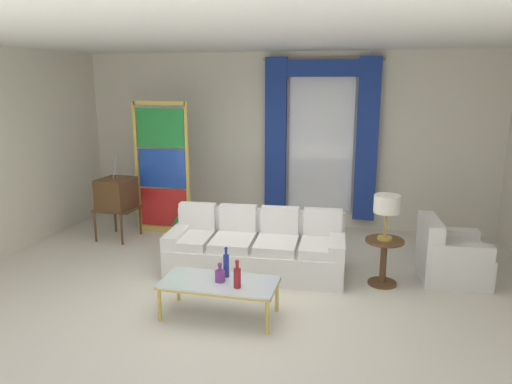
{
  "coord_description": "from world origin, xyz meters",
  "views": [
    {
      "loc": [
        1.53,
        -5.32,
        2.55
      ],
      "look_at": [
        0.03,
        0.9,
        1.05
      ],
      "focal_mm": 34.01,
      "sensor_mm": 36.0,
      "label": 1
    }
  ],
  "objects_px": {
    "armchair_white": "(448,258)",
    "bottle_amber_squat": "(226,264)",
    "vintage_tv": "(116,195)",
    "table_lamp_brass": "(387,206)",
    "coffee_table": "(219,284)",
    "couch_white_long": "(257,249)",
    "bottle_blue_decanter": "(220,275)",
    "bottle_crystal_tall": "(237,277)",
    "stained_glass_divider": "(162,171)",
    "round_side_table": "(384,258)",
    "peacock_figurine": "(182,228)"
  },
  "relations": [
    {
      "from": "coffee_table",
      "to": "bottle_blue_decanter",
      "type": "xyz_separation_m",
      "value": [
        0.01,
        -0.0,
        0.11
      ]
    },
    {
      "from": "coffee_table",
      "to": "bottle_blue_decanter",
      "type": "relative_size",
      "value": 5.76
    },
    {
      "from": "couch_white_long",
      "to": "round_side_table",
      "type": "bearing_deg",
      "value": -2.62
    },
    {
      "from": "coffee_table",
      "to": "armchair_white",
      "type": "xyz_separation_m",
      "value": [
        2.57,
        1.68,
        -0.08
      ]
    },
    {
      "from": "bottle_amber_squat",
      "to": "armchair_white",
      "type": "distance_m",
      "value": 2.98
    },
    {
      "from": "couch_white_long",
      "to": "bottle_crystal_tall",
      "type": "bearing_deg",
      "value": -84.37
    },
    {
      "from": "coffee_table",
      "to": "table_lamp_brass",
      "type": "bearing_deg",
      "value": 36.59
    },
    {
      "from": "bottle_blue_decanter",
      "to": "bottle_amber_squat",
      "type": "distance_m",
      "value": 0.16
    },
    {
      "from": "stained_glass_divider",
      "to": "peacock_figurine",
      "type": "bearing_deg",
      "value": -37.95
    },
    {
      "from": "couch_white_long",
      "to": "table_lamp_brass",
      "type": "height_order",
      "value": "table_lamp_brass"
    },
    {
      "from": "bottle_crystal_tall",
      "to": "stained_glass_divider",
      "type": "relative_size",
      "value": 0.14
    },
    {
      "from": "vintage_tv",
      "to": "table_lamp_brass",
      "type": "height_order",
      "value": "vintage_tv"
    },
    {
      "from": "armchair_white",
      "to": "table_lamp_brass",
      "type": "distance_m",
      "value": 1.17
    },
    {
      "from": "bottle_blue_decanter",
      "to": "armchair_white",
      "type": "bearing_deg",
      "value": 33.32
    },
    {
      "from": "stained_glass_divider",
      "to": "table_lamp_brass",
      "type": "relative_size",
      "value": 3.86
    },
    {
      "from": "vintage_tv",
      "to": "round_side_table",
      "type": "relative_size",
      "value": 2.26
    },
    {
      "from": "round_side_table",
      "to": "bottle_amber_squat",
      "type": "bearing_deg",
      "value": -145.91
    },
    {
      "from": "bottle_blue_decanter",
      "to": "round_side_table",
      "type": "xyz_separation_m",
      "value": [
        1.74,
        1.3,
        -0.13
      ]
    },
    {
      "from": "peacock_figurine",
      "to": "round_side_table",
      "type": "height_order",
      "value": "round_side_table"
    },
    {
      "from": "couch_white_long",
      "to": "round_side_table",
      "type": "relative_size",
      "value": 4.01
    },
    {
      "from": "coffee_table",
      "to": "bottle_blue_decanter",
      "type": "height_order",
      "value": "bottle_blue_decanter"
    },
    {
      "from": "table_lamp_brass",
      "to": "armchair_white",
      "type": "bearing_deg",
      "value": 24.86
    },
    {
      "from": "bottle_amber_squat",
      "to": "bottle_blue_decanter",
      "type": "bearing_deg",
      "value": -100.4
    },
    {
      "from": "bottle_crystal_tall",
      "to": "stained_glass_divider",
      "type": "distance_m",
      "value": 3.48
    },
    {
      "from": "bottle_crystal_tall",
      "to": "peacock_figurine",
      "type": "relative_size",
      "value": 0.52
    },
    {
      "from": "coffee_table",
      "to": "round_side_table",
      "type": "bearing_deg",
      "value": 36.59
    },
    {
      "from": "vintage_tv",
      "to": "peacock_figurine",
      "type": "bearing_deg",
      "value": 4.75
    },
    {
      "from": "stained_glass_divider",
      "to": "bottle_crystal_tall",
      "type": "bearing_deg",
      "value": -53.18
    },
    {
      "from": "bottle_crystal_tall",
      "to": "peacock_figurine",
      "type": "height_order",
      "value": "bottle_crystal_tall"
    },
    {
      "from": "armchair_white",
      "to": "bottle_amber_squat",
      "type": "bearing_deg",
      "value": -148.72
    },
    {
      "from": "armchair_white",
      "to": "table_lamp_brass",
      "type": "bearing_deg",
      "value": -155.14
    },
    {
      "from": "armchair_white",
      "to": "table_lamp_brass",
      "type": "relative_size",
      "value": 1.55
    },
    {
      "from": "bottle_crystal_tall",
      "to": "round_side_table",
      "type": "distance_m",
      "value": 2.07
    },
    {
      "from": "peacock_figurine",
      "to": "round_side_table",
      "type": "xyz_separation_m",
      "value": [
        3.1,
        -0.97,
        0.14
      ]
    },
    {
      "from": "bottle_amber_squat",
      "to": "bottle_crystal_tall",
      "type": "bearing_deg",
      "value": -51.78
    },
    {
      "from": "round_side_table",
      "to": "table_lamp_brass",
      "type": "distance_m",
      "value": 0.67
    },
    {
      "from": "stained_glass_divider",
      "to": "round_side_table",
      "type": "xyz_separation_m",
      "value": [
        3.57,
        -1.35,
        -0.7
      ]
    },
    {
      "from": "vintage_tv",
      "to": "couch_white_long",
      "type": "bearing_deg",
      "value": -17.77
    },
    {
      "from": "bottle_crystal_tall",
      "to": "table_lamp_brass",
      "type": "height_order",
      "value": "table_lamp_brass"
    },
    {
      "from": "bottle_crystal_tall",
      "to": "coffee_table",
      "type": "bearing_deg",
      "value": 155.3
    },
    {
      "from": "vintage_tv",
      "to": "bottle_crystal_tall",
      "type": "bearing_deg",
      "value": -40.66
    },
    {
      "from": "bottle_crystal_tall",
      "to": "armchair_white",
      "type": "distance_m",
      "value": 2.95
    },
    {
      "from": "stained_glass_divider",
      "to": "peacock_figurine",
      "type": "relative_size",
      "value": 3.67
    },
    {
      "from": "couch_white_long",
      "to": "armchair_white",
      "type": "relative_size",
      "value": 2.7
    },
    {
      "from": "coffee_table",
      "to": "armchair_white",
      "type": "bearing_deg",
      "value": 33.14
    },
    {
      "from": "bottle_amber_squat",
      "to": "table_lamp_brass",
      "type": "relative_size",
      "value": 0.61
    },
    {
      "from": "bottle_crystal_tall",
      "to": "round_side_table",
      "type": "relative_size",
      "value": 0.52
    },
    {
      "from": "bottle_blue_decanter",
      "to": "round_side_table",
      "type": "relative_size",
      "value": 0.37
    },
    {
      "from": "coffee_table",
      "to": "peacock_figurine",
      "type": "bearing_deg",
      "value": 120.68
    },
    {
      "from": "coffee_table",
      "to": "bottle_amber_squat",
      "type": "distance_m",
      "value": 0.23
    }
  ]
}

